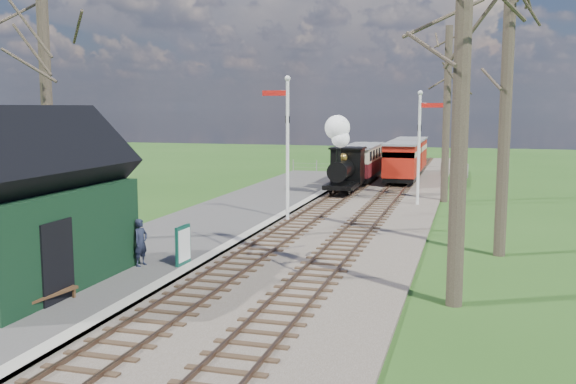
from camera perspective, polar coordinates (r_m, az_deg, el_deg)
name	(u,v)px	position (r m, az deg, el deg)	size (l,w,h in m)	color
ground	(90,370)	(13.10, -17.22, -14.88)	(140.00, 140.00, 0.00)	#264D18
distant_hills	(418,288)	(77.57, 11.51, -8.38)	(114.40, 48.00, 22.02)	#385B23
ballast_bed	(358,203)	(32.89, 6.21, -0.99)	(8.00, 60.00, 0.10)	brown
track_near	(333,201)	(33.13, 3.99, -0.81)	(1.60, 60.00, 0.15)	brown
track_far	(383,203)	(32.69, 8.45, -0.99)	(1.60, 60.00, 0.15)	brown
platform	(209,225)	(26.61, -7.05, -2.93)	(5.00, 44.00, 0.20)	#474442
coping_strip	(262,228)	(25.81, -2.33, -3.19)	(0.40, 44.00, 0.21)	#B2AD9E
station_shed	(29,209)	(18.10, -22.00, -1.43)	(3.25, 6.30, 4.78)	black
semaphore_near	(286,138)	(27.17, -0.18, 4.83)	(1.22, 0.24, 6.22)	silver
semaphore_far	(421,139)	(32.19, 11.71, 4.62)	(1.22, 0.24, 5.72)	silver
bare_trees	(298,98)	(20.89, 0.87, 8.35)	(15.51, 22.39, 12.00)	#382D23
fence_line	(377,168)	(46.72, 7.93, 2.13)	(12.60, 0.08, 1.00)	slate
locomotive	(344,160)	(35.71, 4.96, 2.84)	(1.72, 4.01, 4.30)	black
coach	(362,161)	(41.70, 6.57, 2.77)	(2.01, 6.87, 2.11)	black
red_carriage_a	(402,161)	(41.33, 10.12, 2.70)	(2.05, 5.08, 2.16)	black
red_carriage_b	(410,155)	(46.79, 10.82, 3.24)	(2.05, 5.08, 2.16)	black
sign_board	(183,245)	(19.64, -9.30, -4.67)	(0.15, 0.81, 1.19)	#0E4334
bench	(45,287)	(16.71, -20.77, -7.90)	(0.68, 1.57, 0.87)	#472E19
person	(141,242)	(19.69, -12.95, -4.38)	(0.52, 0.34, 1.42)	#1B1F30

